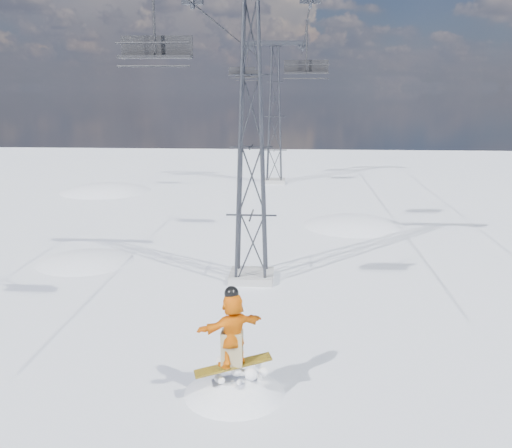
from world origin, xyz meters
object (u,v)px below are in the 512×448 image
object	(u,v)px
lift_tower_far	(275,117)
lift_chair_near	(156,49)
lift_tower_near	(251,148)
snowboarder_jump	(235,447)

from	to	relation	value
lift_tower_far	lift_chair_near	world-z (taller)	lift_tower_far
lift_tower_far	lift_chair_near	xyz separation A→B (m)	(-2.20, -31.10, 3.35)
lift_chair_near	lift_tower_near	bearing A→B (deg)	70.16
lift_tower_far	lift_chair_near	size ratio (longest dim) A/B	4.51
lift_tower_near	lift_tower_far	distance (m)	25.00
snowboarder_jump	lift_chair_near	world-z (taller)	lift_chair_near
lift_tower_near	snowboarder_jump	size ratio (longest dim) A/B	1.63
lift_tower_far	snowboarder_jump	bearing A→B (deg)	-89.58
lift_tower_near	lift_tower_far	xyz separation A→B (m)	(0.00, 25.00, 0.00)
lift_tower_near	lift_chair_near	size ratio (longest dim) A/B	4.51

